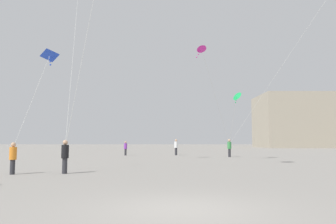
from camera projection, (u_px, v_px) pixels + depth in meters
name	position (u px, v px, depth m)	size (l,w,h in m)	color
ground_plane	(182.00, 209.00, 7.76)	(300.00, 300.00, 0.00)	gray
person_in_white	(176.00, 146.00, 37.04)	(0.40, 0.40, 1.83)	#2D2D33
person_in_purple	(126.00, 148.00, 36.50)	(0.35, 0.35, 1.61)	#2D2D33
person_in_black	(65.00, 155.00, 16.26)	(0.37, 0.37, 1.68)	#2D2D33
person_in_orange	(13.00, 157.00, 15.88)	(0.34, 0.34, 1.57)	#2D2D33
person_in_green	(229.00, 147.00, 32.95)	(0.40, 0.40, 1.82)	#2D2D33
kite_emerald_diamond	(237.00, 97.00, 28.63)	(0.95, 5.30, 4.70)	green
kite_cobalt_delta	(50.00, 57.00, 18.74)	(1.33, 2.79, 5.55)	blue
kite_magenta_diamond	(202.00, 52.00, 25.77)	(4.22, 8.51, 7.87)	#D12899
building_left_hall	(305.00, 121.00, 80.97)	(22.92, 15.12, 13.04)	#A39984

